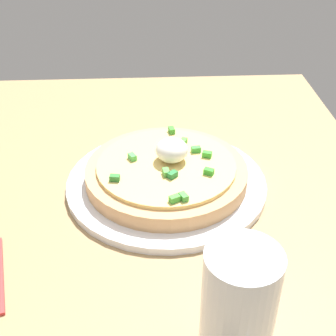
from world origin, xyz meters
TOP-DOWN VIEW (x-y plane):
  - dining_table at (0.00, 0.00)cm, footprint 91.18×66.66cm
  - plate at (7.03, -2.63)cm, footprint 27.73×27.73cm
  - pizza at (7.06, -2.67)cm, footprint 22.32×22.32cm
  - cup_far at (-19.92, -7.48)cm, footprint 6.57×6.57cm

SIDE VIEW (x-z plane):
  - dining_table at x=0.00cm, z-range 0.00..2.27cm
  - plate at x=7.03cm, z-range 2.27..3.32cm
  - pizza at x=7.06cm, z-range 1.79..7.78cm
  - cup_far at x=-19.92cm, z-range 1.51..14.13cm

